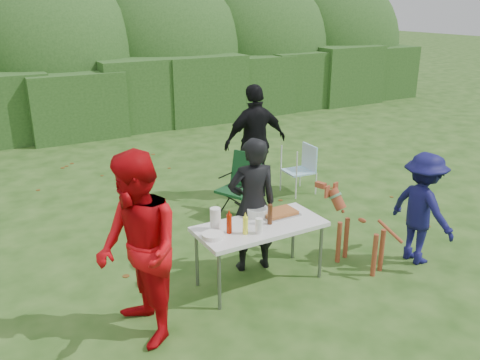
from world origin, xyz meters
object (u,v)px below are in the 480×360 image
person_black_puffy (255,142)px  camping_chair (238,186)px  beer_bottle (270,214)px  person_red_jacket (138,250)px  lawn_chair (299,169)px  ketchup_bottle (229,224)px  person_cook (252,205)px  dog (361,232)px  child (422,208)px  folding_table (260,229)px  mustard_bottle (245,225)px  paper_towel_roll (215,219)px

person_black_puffy → camping_chair: size_ratio=1.94×
beer_bottle → camping_chair: bearing=71.4°
person_red_jacket → lawn_chair: bearing=122.6°
ketchup_bottle → beer_bottle: (0.52, -0.03, 0.01)m
person_red_jacket → camping_chair: (2.28, 2.12, -0.46)m
lawn_chair → beer_bottle: 3.05m
person_cook → beer_bottle: size_ratio=7.00×
dog → child: bearing=-125.2°
person_black_puffy → ketchup_bottle: (-1.82, -2.42, -0.10)m
person_black_puffy → camping_chair: person_black_puffy is taller
folding_table → beer_bottle: 0.21m
dog → beer_bottle: (-1.17, 0.27, 0.38)m
folding_table → person_cook: size_ratio=0.89×
dog → ketchup_bottle: ketchup_bottle is taller
mustard_bottle → camping_chair: bearing=62.7°
person_cook → beer_bottle: (0.01, -0.37, 0.02)m
folding_table → dog: dog is taller
folding_table → lawn_chair: bearing=45.5°
person_red_jacket → camping_chair: person_red_jacket is taller
person_cook → person_black_puffy: person_black_puffy is taller
folding_table → child: 2.11m
child → ketchup_bottle: 2.51m
dog → beer_bottle: bearing=59.9°
folding_table → person_red_jacket: 1.61m
person_cook → camping_chair: 1.63m
lawn_chair → ketchup_bottle: (-2.56, -2.20, 0.43)m
lawn_chair → folding_table: bearing=49.7°
folding_table → mustard_bottle: size_ratio=7.50×
folding_table → paper_towel_roll: (-0.51, 0.13, 0.18)m
person_black_puffy → ketchup_bottle: person_black_puffy is taller
child → ketchup_bottle: child is taller
person_cook → child: person_cook is taller
child → beer_bottle: 2.00m
child → mustard_bottle: size_ratio=7.18×
person_cook → child: size_ratio=1.17×
person_cook → person_red_jacket: person_red_jacket is taller
person_cook → mustard_bottle: bearing=63.2°
camping_chair → paper_towel_roll: paper_towel_roll is taller
dog → camping_chair: bearing=-2.4°
dog → lawn_chair: bearing=-36.2°
person_black_puffy → camping_chair: bearing=44.5°
child → ketchup_bottle: size_ratio=6.53×
lawn_chair → beer_bottle: size_ratio=3.50×
camping_chair → mustard_bottle: (-0.99, -1.92, 0.35)m
person_red_jacket → person_black_puffy: 4.03m
person_cook → ketchup_bottle: bearing=46.2°
child → paper_towel_roll: bearing=74.6°
person_cook → ketchup_bottle: size_ratio=7.63×
person_red_jacket → beer_bottle: (1.66, 0.28, -0.10)m
person_red_jacket → person_black_puffy: person_red_jacket is taller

